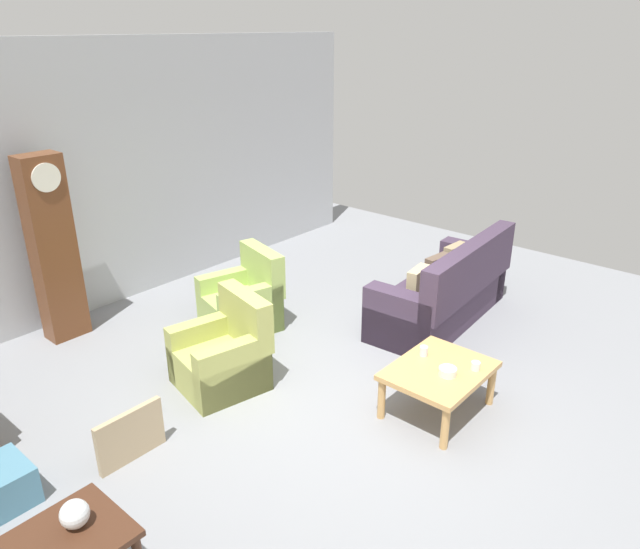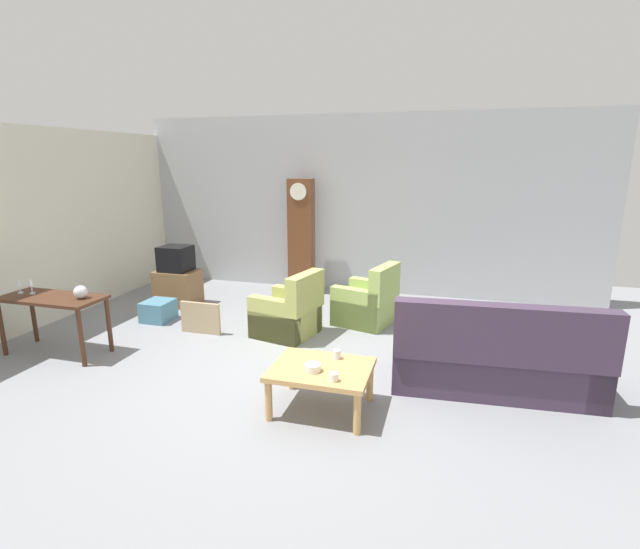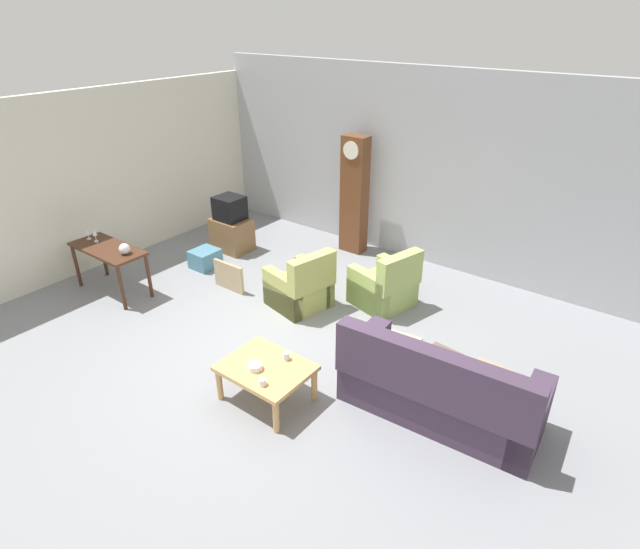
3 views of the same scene
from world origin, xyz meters
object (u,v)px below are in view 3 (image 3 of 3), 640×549
(armchair_olive_near, at_px, (301,288))
(storage_box_blue, at_px, (205,259))
(cup_blue_rimmed, at_px, (286,356))
(couch_floral, at_px, (439,390))
(console_table_dark, at_px, (108,254))
(tv_stand_cabinet, at_px, (232,234))
(wine_glass_mid, at_px, (95,234))
(bowl_white_stacked, at_px, (255,367))
(tv_crt, at_px, (230,208))
(coffee_table_wood, at_px, (266,371))
(armchair_olive_far, at_px, (385,287))
(glass_dome_cloche, at_px, (125,249))
(cup_white_porcelain, at_px, (263,382))
(grandfather_clock, at_px, (354,195))
(framed_picture_leaning, at_px, (229,276))
(wine_glass_tall, at_px, (88,233))

(armchair_olive_near, height_order, storage_box_blue, armchair_olive_near)
(cup_blue_rimmed, bearing_deg, storage_box_blue, 153.33)
(couch_floral, xyz_separation_m, storage_box_blue, (-4.78, 0.95, -0.20))
(console_table_dark, bearing_deg, armchair_olive_near, 28.33)
(tv_stand_cabinet, distance_m, storage_box_blue, 0.82)
(armchair_olive_near, xyz_separation_m, wine_glass_mid, (-2.93, -1.39, 0.58))
(cup_blue_rimmed, bearing_deg, bowl_white_stacked, -114.24)
(tv_crt, bearing_deg, coffee_table_wood, -38.91)
(armchair_olive_far, relative_size, tv_stand_cabinet, 1.41)
(glass_dome_cloche, xyz_separation_m, wine_glass_mid, (-0.74, -0.01, 0.05))
(console_table_dark, distance_m, cup_white_porcelain, 3.86)
(grandfather_clock, height_order, bowl_white_stacked, grandfather_clock)
(grandfather_clock, xyz_separation_m, wine_glass_mid, (-2.42, -3.54, -0.16))
(coffee_table_wood, height_order, tv_crt, tv_crt)
(framed_picture_leaning, xyz_separation_m, storage_box_blue, (-0.91, 0.31, -0.07))
(armchair_olive_far, height_order, wine_glass_tall, wine_glass_tall)
(storage_box_blue, relative_size, glass_dome_cloche, 2.74)
(armchair_olive_far, bearing_deg, armchair_olive_near, -141.21)
(armchair_olive_near, bearing_deg, tv_crt, 160.22)
(cup_blue_rimmed, height_order, wine_glass_tall, wine_glass_tall)
(couch_floral, xyz_separation_m, wine_glass_mid, (-5.58, -0.46, 0.53))
(coffee_table_wood, height_order, glass_dome_cloche, glass_dome_cloche)
(glass_dome_cloche, xyz_separation_m, wine_glass_tall, (-0.91, -0.03, 0.03))
(armchair_olive_far, distance_m, cup_blue_rimmed, 2.38)
(bowl_white_stacked, bearing_deg, coffee_table_wood, 63.87)
(cup_blue_rimmed, xyz_separation_m, wine_glass_tall, (-4.20, 0.19, 0.37))
(tv_stand_cabinet, relative_size, wine_glass_mid, 3.31)
(bowl_white_stacked, bearing_deg, couch_floral, 30.54)
(tv_stand_cabinet, bearing_deg, tv_crt, 0.00)
(armchair_olive_far, height_order, cup_blue_rimmed, armchair_olive_far)
(wine_glass_mid, bearing_deg, console_table_dark, -3.86)
(storage_box_blue, height_order, wine_glass_tall, wine_glass_tall)
(tv_stand_cabinet, height_order, storage_box_blue, tv_stand_cabinet)
(cup_white_porcelain, height_order, wine_glass_mid, wine_glass_mid)
(tv_crt, xyz_separation_m, cup_blue_rimmed, (3.38, -2.42, -0.31))
(armchair_olive_far, bearing_deg, cup_blue_rimmed, -87.16)
(console_table_dark, xyz_separation_m, cup_white_porcelain, (3.79, -0.67, -0.15))
(cup_white_porcelain, bearing_deg, glass_dome_cloche, 168.29)
(armchair_olive_far, distance_m, bowl_white_stacked, 2.72)
(couch_floral, bearing_deg, armchair_olive_near, 160.69)
(glass_dome_cloche, bearing_deg, grandfather_clock, 64.51)
(tv_stand_cabinet, xyz_separation_m, wine_glass_mid, (-0.64, -2.21, 0.59))
(armchair_olive_near, xyz_separation_m, wine_glass_tall, (-3.11, -1.40, 0.56))
(armchair_olive_near, relative_size, bowl_white_stacked, 5.94)
(couch_floral, distance_m, tv_stand_cabinet, 5.23)
(coffee_table_wood, bearing_deg, bowl_white_stacked, -116.13)
(glass_dome_cloche, height_order, bowl_white_stacked, glass_dome_cloche)
(armchair_olive_near, height_order, wine_glass_mid, wine_glass_mid)
(tv_crt, xyz_separation_m, bowl_white_stacked, (3.22, -2.76, -0.32))
(coffee_table_wood, bearing_deg, grandfather_clock, 110.74)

